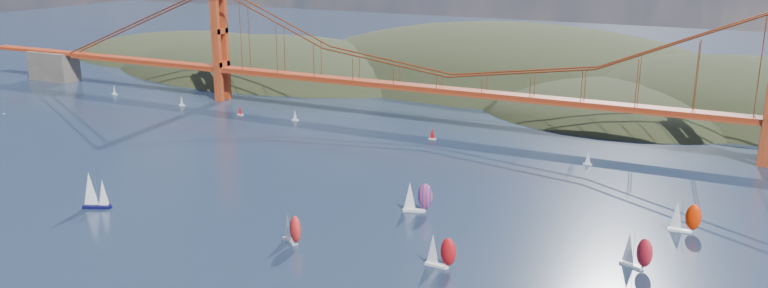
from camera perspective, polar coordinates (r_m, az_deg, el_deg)
headlands at (r=403.06m, az=16.15°, el=1.94°), size 725.00×225.00×96.00m
bridge at (r=313.83m, az=4.84°, el=7.07°), size 552.00×12.00×55.00m
sloop_navy at (r=238.61m, az=-21.23°, el=-3.34°), size 8.53×6.65×12.43m
racer_0 at (r=199.71m, az=-7.08°, el=-6.32°), size 8.32×6.31×9.40m
racer_1 at (r=184.99m, az=4.30°, el=-8.11°), size 8.03×3.32×9.19m
racer_2 at (r=194.31m, az=18.66°, el=-7.71°), size 8.38×5.61×9.37m
racer_3 at (r=221.17m, az=21.92°, el=-5.16°), size 8.30×3.52×9.45m
racer_rwb at (r=219.96m, az=2.54°, el=-4.02°), size 9.04×5.18×10.13m
distant_boat_0 at (r=407.08m, az=-19.86°, el=3.90°), size 3.00×2.00×4.70m
distant_boat_1 at (r=370.12m, az=-15.17°, el=3.19°), size 3.00×2.00×4.70m
distant_boat_2 at (r=344.70m, az=-10.92°, el=2.56°), size 3.00×2.00×4.70m
distant_boat_3 at (r=330.71m, az=-6.79°, el=2.19°), size 3.00×2.00×4.70m
distant_boat_8 at (r=274.64m, az=15.28°, el=-1.06°), size 3.00×2.00×4.70m
distant_boat_9 at (r=298.63m, az=3.71°, el=0.80°), size 3.00×2.00×4.70m
gull at (r=237.92m, az=-26.98°, el=2.06°), size 0.90×0.25×0.17m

